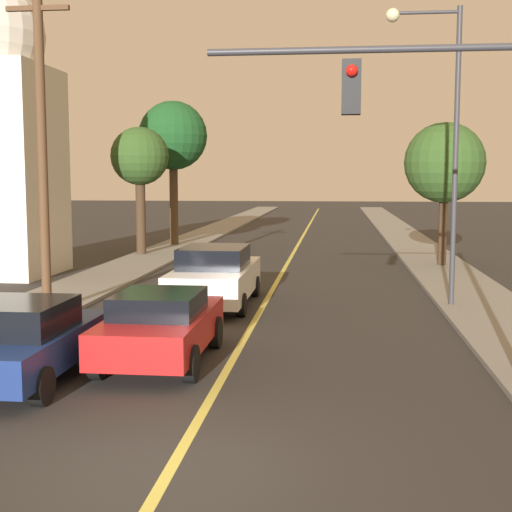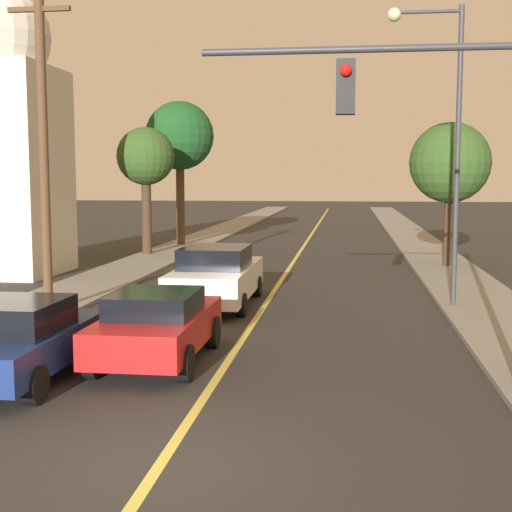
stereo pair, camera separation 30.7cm
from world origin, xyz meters
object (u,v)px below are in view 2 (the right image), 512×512
Objects in this scene: tree_left_near at (180,137)px; car_outer_lane_front at (17,339)px; car_near_lane_second at (217,276)px; tree_left_far at (146,158)px; utility_pole_left at (43,145)px; car_near_lane_front at (157,325)px; streetlamp_right at (442,118)px; tree_right_near at (450,163)px; traffic_signal_mast at (445,143)px.

car_outer_lane_front is at bearing -83.28° from tree_left_near.
car_near_lane_second is 0.70× the size of tree_left_near.
tree_left_far is (-0.45, -4.66, -1.20)m from tree_left_near.
car_near_lane_second is at bearing 26.44° from utility_pole_left.
tree_left_near is (-4.96, 16.58, 4.77)m from car_near_lane_second.
utility_pole_left is at bearing -84.33° from tree_left_far.
tree_left_near is 4.83m from tree_left_far.
car_near_lane_front is 19.28m from tree_left_far.
car_outer_lane_front is 12.22m from streetlamp_right.
car_near_lane_front is at bearing -73.37° from tree_left_far.
tree_right_near is (12.45, -7.35, -1.51)m from tree_left_near.
car_near_lane_front is at bearing -90.00° from car_near_lane_second.
tree_right_near is (11.52, 11.23, -0.26)m from utility_pole_left.
streetlamp_right reaches higher than traffic_signal_mast.
traffic_signal_mast is at bearing 5.04° from car_outer_lane_front.
tree_left_near is (-10.99, 16.30, 0.49)m from streetlamp_right.
car_outer_lane_front is 20.27m from tree_left_far.
car_outer_lane_front is (-2.10, -1.52, -0.00)m from car_near_lane_front.
tree_left_far is (-3.32, 19.65, 3.67)m from car_outer_lane_front.
car_near_lane_front is 0.50× the size of utility_pole_left.
utility_pole_left is (-9.20, 5.08, 0.25)m from traffic_signal_mast.
tree_right_near is at bearing 81.91° from traffic_signal_mast.
streetlamp_right is 16.34m from tree_left_far.
utility_pole_left is 16.09m from tree_right_near.
traffic_signal_mast reaches higher than car_near_lane_second.
car_near_lane_front is at bearing -132.86° from streetlamp_right.
car_outer_lane_front reaches higher than car_near_lane_front.
traffic_signal_mast is at bearing -66.83° from tree_left_near.
tree_left_near is at bearing 96.72° from car_outer_lane_front.
car_near_lane_front is 0.52× the size of streetlamp_right.
tree_left_near is 1.31× the size of tree_right_near.
traffic_signal_mast is 7.49m from streetlamp_right.
utility_pole_left is (-4.03, 4.21, 3.63)m from car_near_lane_front.
utility_pole_left reaches higher than car_near_lane_front.
streetlamp_right is 1.39× the size of tree_left_far.
car_near_lane_second is 12.32m from tree_right_near.
streetlamp_right is (6.03, 0.28, 4.28)m from car_near_lane_second.
car_outer_lane_front is at bearing -105.19° from car_near_lane_second.
car_near_lane_front is 1.00× the size of car_outer_lane_front.
utility_pole_left reaches higher than car_near_lane_second.
utility_pole_left reaches higher than tree_left_near.
car_near_lane_front is 9.88m from streetlamp_right.
tree_left_far reaches higher than tree_right_near.
tree_left_far is at bearing 99.58° from car_outer_lane_front.
car_near_lane_second is 8.01m from car_outer_lane_front.
utility_pole_left is at bearing -87.14° from tree_left_near.
car_near_lane_front is 6.22m from car_near_lane_second.
tree_left_near is (-2.86, 24.31, 4.88)m from car_outer_lane_front.
car_outer_lane_front is 24.96m from tree_left_near.
utility_pole_left is 13.99m from tree_left_far.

